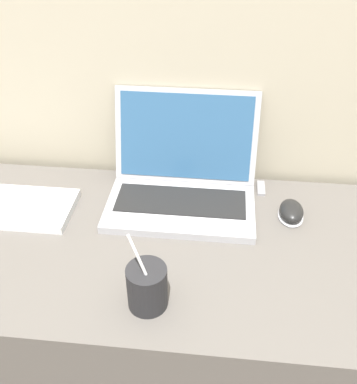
% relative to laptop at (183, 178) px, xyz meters
% --- Properties ---
extents(desk, '(1.47, 0.57, 0.74)m').
position_rel_laptop_xyz_m(desk, '(-0.02, -0.18, -0.43)').
color(desk, '#5B5651').
rests_on(desk, ground_plane).
extents(laptop, '(0.37, 0.29, 0.26)m').
position_rel_laptop_xyz_m(laptop, '(0.00, 0.00, 0.00)').
color(laptop, '#ADADB2').
rests_on(laptop, desk).
extents(drink_cup, '(0.08, 0.08, 0.18)m').
position_rel_laptop_xyz_m(drink_cup, '(-0.03, -0.36, -0.01)').
color(drink_cup, '#232326').
rests_on(drink_cup, desk).
extents(computer_mouse, '(0.06, 0.09, 0.04)m').
position_rel_laptop_xyz_m(computer_mouse, '(0.28, -0.05, -0.05)').
color(computer_mouse, '#B2B2B7').
rests_on(computer_mouse, desk).
extents(usb_stick, '(0.02, 0.06, 0.01)m').
position_rel_laptop_xyz_m(usb_stick, '(0.21, 0.06, -0.06)').
color(usb_stick, '#99999E').
rests_on(usb_stick, desk).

